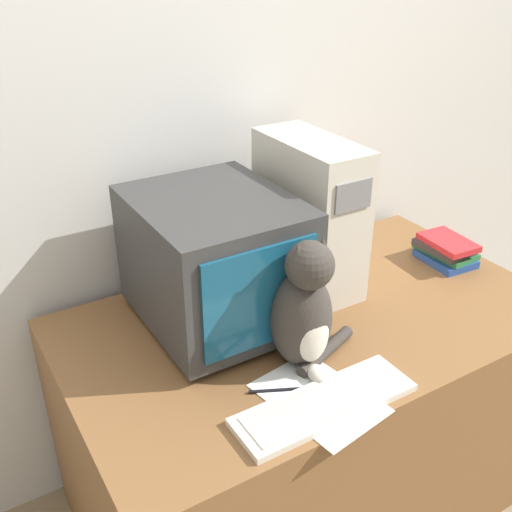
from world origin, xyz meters
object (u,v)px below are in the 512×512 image
Objects in this scene: crt_monitor at (215,261)px; book_stack at (446,250)px; keyboard at (325,404)px; pen at (279,390)px; cat at (305,312)px; computer_tower at (309,214)px.

crt_monitor is 0.86m from book_stack.
pen is at bearing 121.62° from keyboard.
book_stack is (0.79, 0.37, 0.03)m from keyboard.
computer_tower is at bearing 55.51° from cat.
keyboard is 0.12m from pen.
book_stack reaches higher than keyboard.
book_stack is at bearing 17.44° from pen.
keyboard is 2.17× the size of book_stack.
book_stack reaches higher than pen.
pen is (-0.11, -0.06, -0.16)m from cat.
book_stack is at bearing 17.73° from cat.
crt_monitor is at bearing 95.69° from keyboard.
keyboard is at bearing -154.94° from book_stack.
computer_tower is 1.02× the size of keyboard.
pen is at bearing -132.26° from computer_tower.
keyboard is (0.05, -0.46, -0.19)m from crt_monitor.
cat is at bearing 72.89° from keyboard.
cat is at bearing -126.69° from computer_tower.
computer_tower reaches higher than pen.
crt_monitor reaches higher than pen.
cat is 0.20m from pen.
computer_tower is at bearing 47.74° from pen.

